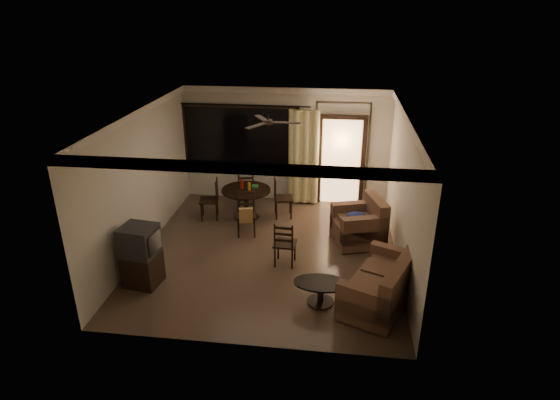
# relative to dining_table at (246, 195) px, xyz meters

# --- Properties ---
(ground) EXTENTS (5.50, 5.50, 0.00)m
(ground) POSITION_rel_dining_table_xyz_m (0.76, -1.56, -0.55)
(ground) COLOR #7F6651
(ground) RESTS_ON ground
(room_shell) EXTENTS (5.50, 6.70, 5.50)m
(room_shell) POSITION_rel_dining_table_xyz_m (1.35, 0.21, 1.28)
(room_shell) COLOR beige
(room_shell) RESTS_ON ground
(dining_table) EXTENTS (1.12, 1.12, 0.92)m
(dining_table) POSITION_rel_dining_table_xyz_m (0.00, 0.00, 0.00)
(dining_table) COLOR black
(dining_table) RESTS_ON ground
(dining_chair_west) EXTENTS (0.49, 0.49, 0.95)m
(dining_chair_west) POSITION_rel_dining_table_xyz_m (-0.82, -0.16, -0.27)
(dining_chair_west) COLOR black
(dining_chair_west) RESTS_ON ground
(dining_chair_east) EXTENTS (0.49, 0.49, 0.95)m
(dining_chair_east) POSITION_rel_dining_table_xyz_m (0.82, 0.16, -0.27)
(dining_chair_east) COLOR black
(dining_chair_east) RESTS_ON ground
(dining_chair_south) EXTENTS (0.49, 0.54, 0.95)m
(dining_chair_south) POSITION_rel_dining_table_xyz_m (0.16, -0.84, -0.25)
(dining_chair_south) COLOR black
(dining_chair_south) RESTS_ON ground
(dining_chair_north) EXTENTS (0.49, 0.49, 0.95)m
(dining_chair_north) POSITION_rel_dining_table_xyz_m (-0.15, 0.73, -0.27)
(dining_chair_north) COLOR black
(dining_chair_north) RESTS_ON ground
(tv_cabinet) EXTENTS (0.66, 0.60, 1.12)m
(tv_cabinet) POSITION_rel_dining_table_xyz_m (-1.29, -2.94, 0.01)
(tv_cabinet) COLOR black
(tv_cabinet) RESTS_ON ground
(sofa) EXTENTS (1.45, 1.85, 0.88)m
(sofa) POSITION_rel_dining_table_xyz_m (2.87, -3.02, -0.20)
(sofa) COLOR #492822
(sofa) RESTS_ON ground
(armchair) EXTENTS (1.18, 1.18, 0.95)m
(armchair) POSITION_rel_dining_table_xyz_m (2.57, -0.89, -0.16)
(armchair) COLOR #492822
(armchair) RESTS_ON ground
(coffee_table) EXTENTS (0.91, 0.54, 0.40)m
(coffee_table) POSITION_rel_dining_table_xyz_m (1.85, -3.12, -0.29)
(coffee_table) COLOR black
(coffee_table) RESTS_ON ground
(side_chair) EXTENTS (0.43, 0.43, 0.92)m
(side_chair) POSITION_rel_dining_table_xyz_m (1.12, -1.96, -0.28)
(side_chair) COLOR black
(side_chair) RESTS_ON ground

